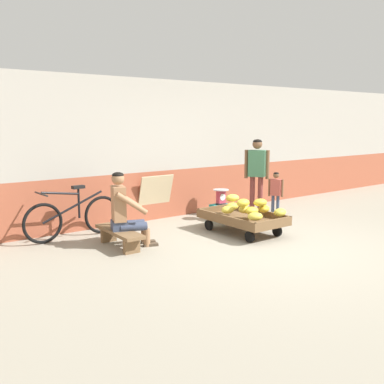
{
  "coord_description": "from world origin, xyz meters",
  "views": [
    {
      "loc": [
        -4.94,
        -4.32,
        1.89
      ],
      "look_at": [
        -0.66,
        1.33,
        0.75
      ],
      "focal_mm": 41.68,
      "sensor_mm": 36.0,
      "label": 1
    }
  ],
  "objects_px": {
    "plastic_crate": "(221,212)",
    "customer_adult": "(257,169)",
    "sign_board": "(155,198)",
    "banana_cart": "(242,219)",
    "shopping_bag": "(232,219)",
    "weighing_scale": "(221,197)",
    "customer_child": "(276,191)",
    "low_bench": "(119,234)",
    "bicycle_near_left": "(73,217)",
    "vendor_seated": "(125,210)"
  },
  "relations": [
    {
      "from": "low_bench",
      "to": "bicycle_near_left",
      "type": "distance_m",
      "value": 0.99
    },
    {
      "from": "plastic_crate",
      "to": "customer_child",
      "type": "relative_size",
      "value": 0.39
    },
    {
      "from": "weighing_scale",
      "to": "customer_child",
      "type": "height_order",
      "value": "customer_child"
    },
    {
      "from": "weighing_scale",
      "to": "sign_board",
      "type": "bearing_deg",
      "value": 142.69
    },
    {
      "from": "plastic_crate",
      "to": "customer_child",
      "type": "height_order",
      "value": "customer_child"
    },
    {
      "from": "bicycle_near_left",
      "to": "customer_child",
      "type": "xyz_separation_m",
      "value": [
        3.63,
        -1.03,
        0.22
      ]
    },
    {
      "from": "vendor_seated",
      "to": "bicycle_near_left",
      "type": "bearing_deg",
      "value": 114.36
    },
    {
      "from": "low_bench",
      "to": "customer_child",
      "type": "relative_size",
      "value": 1.2
    },
    {
      "from": "banana_cart",
      "to": "customer_adult",
      "type": "relative_size",
      "value": 0.94
    },
    {
      "from": "vendor_seated",
      "to": "sign_board",
      "type": "distance_m",
      "value": 1.88
    },
    {
      "from": "low_bench",
      "to": "customer_child",
      "type": "distance_m",
      "value": 3.31
    },
    {
      "from": "banana_cart",
      "to": "shopping_bag",
      "type": "distance_m",
      "value": 0.61
    },
    {
      "from": "bicycle_near_left",
      "to": "banana_cart",
      "type": "bearing_deg",
      "value": -30.3
    },
    {
      "from": "bicycle_near_left",
      "to": "customer_adult",
      "type": "relative_size",
      "value": 1.09
    },
    {
      "from": "banana_cart",
      "to": "low_bench",
      "type": "xyz_separation_m",
      "value": [
        -2.06,
        0.49,
        -0.04
      ]
    },
    {
      "from": "bicycle_near_left",
      "to": "shopping_bag",
      "type": "height_order",
      "value": "bicycle_near_left"
    },
    {
      "from": "banana_cart",
      "to": "customer_child",
      "type": "height_order",
      "value": "customer_child"
    },
    {
      "from": "low_bench",
      "to": "plastic_crate",
      "type": "height_order",
      "value": "plastic_crate"
    },
    {
      "from": "weighing_scale",
      "to": "banana_cart",
      "type": "bearing_deg",
      "value": -111.05
    },
    {
      "from": "plastic_crate",
      "to": "customer_adult",
      "type": "xyz_separation_m",
      "value": [
        0.77,
        -0.18,
        0.8
      ]
    },
    {
      "from": "plastic_crate",
      "to": "shopping_bag",
      "type": "relative_size",
      "value": 1.5
    },
    {
      "from": "low_bench",
      "to": "sign_board",
      "type": "bearing_deg",
      "value": 41.48
    },
    {
      "from": "banana_cart",
      "to": "sign_board",
      "type": "relative_size",
      "value": 1.66
    },
    {
      "from": "banana_cart",
      "to": "weighing_scale",
      "type": "bearing_deg",
      "value": 68.95
    },
    {
      "from": "weighing_scale",
      "to": "customer_child",
      "type": "relative_size",
      "value": 0.33
    },
    {
      "from": "plastic_crate",
      "to": "bicycle_near_left",
      "type": "distance_m",
      "value": 2.83
    },
    {
      "from": "plastic_crate",
      "to": "shopping_bag",
      "type": "height_order",
      "value": "plastic_crate"
    },
    {
      "from": "banana_cart",
      "to": "weighing_scale",
      "type": "height_order",
      "value": "weighing_scale"
    },
    {
      "from": "bicycle_near_left",
      "to": "shopping_bag",
      "type": "bearing_deg",
      "value": -18.08
    },
    {
      "from": "sign_board",
      "to": "customer_child",
      "type": "height_order",
      "value": "customer_child"
    },
    {
      "from": "bicycle_near_left",
      "to": "sign_board",
      "type": "relative_size",
      "value": 1.91
    },
    {
      "from": "low_bench",
      "to": "bicycle_near_left",
      "type": "height_order",
      "value": "bicycle_near_left"
    },
    {
      "from": "shopping_bag",
      "to": "customer_adult",
      "type": "bearing_deg",
      "value": 17.55
    },
    {
      "from": "plastic_crate",
      "to": "shopping_bag",
      "type": "distance_m",
      "value": 0.48
    },
    {
      "from": "customer_adult",
      "to": "shopping_bag",
      "type": "distance_m",
      "value": 1.26
    },
    {
      "from": "bicycle_near_left",
      "to": "weighing_scale",
      "type": "bearing_deg",
      "value": -8.29
    },
    {
      "from": "weighing_scale",
      "to": "customer_child",
      "type": "bearing_deg",
      "value": -36.83
    },
    {
      "from": "banana_cart",
      "to": "sign_board",
      "type": "bearing_deg",
      "value": 109.43
    },
    {
      "from": "low_bench",
      "to": "shopping_bag",
      "type": "xyz_separation_m",
      "value": [
        2.31,
        0.04,
        -0.08
      ]
    },
    {
      "from": "weighing_scale",
      "to": "shopping_bag",
      "type": "relative_size",
      "value": 1.25
    },
    {
      "from": "shopping_bag",
      "to": "sign_board",
      "type": "bearing_deg",
      "value": 125.44
    },
    {
      "from": "bicycle_near_left",
      "to": "customer_adult",
      "type": "height_order",
      "value": "customer_adult"
    },
    {
      "from": "weighing_scale",
      "to": "customer_adult",
      "type": "xyz_separation_m",
      "value": [
        0.77,
        -0.17,
        0.5
      ]
    },
    {
      "from": "customer_adult",
      "to": "vendor_seated",
      "type": "bearing_deg",
      "value": -173.48
    },
    {
      "from": "low_bench",
      "to": "vendor_seated",
      "type": "distance_m",
      "value": 0.38
    },
    {
      "from": "low_bench",
      "to": "weighing_scale",
      "type": "distance_m",
      "value": 2.51
    },
    {
      "from": "customer_adult",
      "to": "low_bench",
      "type": "bearing_deg",
      "value": -174.14
    },
    {
      "from": "sign_board",
      "to": "banana_cart",
      "type": "bearing_deg",
      "value": -70.57
    },
    {
      "from": "plastic_crate",
      "to": "bicycle_near_left",
      "type": "relative_size",
      "value": 0.22
    },
    {
      "from": "plastic_crate",
      "to": "shopping_bag",
      "type": "bearing_deg",
      "value": -106.05
    }
  ]
}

